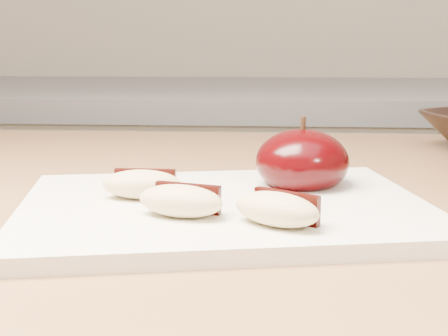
{
  "coord_description": "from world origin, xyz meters",
  "views": [
    {
      "loc": [
        -0.03,
        -0.06,
        1.03
      ],
      "look_at": [
        -0.06,
        0.39,
        0.94
      ],
      "focal_mm": 50.0,
      "sensor_mm": 36.0,
      "label": 1
    }
  ],
  "objects": [
    {
      "name": "cutting_board",
      "position": [
        -0.06,
        0.39,
        0.91
      ],
      "size": [
        0.33,
        0.27,
        0.01
      ],
      "primitive_type": "cube",
      "rotation": [
        0.0,
        0.0,
        0.19
      ],
      "color": "white",
      "rests_on": "island_counter"
    },
    {
      "name": "apple_half",
      "position": [
        0.0,
        0.45,
        0.93
      ],
      "size": [
        0.08,
        0.08,
        0.06
      ],
      "rotation": [
        0.0,
        0.0,
        -0.08
      ],
      "color": "black",
      "rests_on": "cutting_board"
    },
    {
      "name": "apple_wedge_b",
      "position": [
        -0.08,
        0.34,
        0.92
      ],
      "size": [
        0.07,
        0.04,
        0.02
      ],
      "rotation": [
        0.0,
        0.0,
        -0.28
      ],
      "color": "beige",
      "rests_on": "cutting_board"
    },
    {
      "name": "apple_wedge_c",
      "position": [
        -0.02,
        0.33,
        0.92
      ],
      "size": [
        0.07,
        0.06,
        0.02
      ],
      "rotation": [
        0.0,
        0.0,
        -0.56
      ],
      "color": "beige",
      "rests_on": "cutting_board"
    },
    {
      "name": "apple_wedge_a",
      "position": [
        -0.12,
        0.39,
        0.92
      ],
      "size": [
        0.06,
        0.03,
        0.02
      ],
      "rotation": [
        0.0,
        0.0,
        -0.01
      ],
      "color": "beige",
      "rests_on": "cutting_board"
    },
    {
      "name": "back_cabinet",
      "position": [
        0.0,
        1.2,
        0.47
      ],
      "size": [
        2.4,
        0.62,
        0.94
      ],
      "color": "silver",
      "rests_on": "ground"
    }
  ]
}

